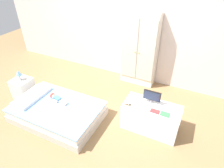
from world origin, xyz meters
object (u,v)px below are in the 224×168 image
bed (58,112)px  wardrobe (139,50)px  tv_stand (151,117)px  book_green (165,114)px  nightstand (23,88)px  book_red (155,111)px  doll (56,98)px  tv_monitor (152,96)px  table_lamp (18,73)px  rocking_horse_toy (128,102)px

bed → wardrobe: bearing=63.5°
tv_stand → book_green: size_ratio=6.67×
bed → nightstand: size_ratio=3.75×
tv_stand → book_red: book_red is taller
doll → book_green: bearing=7.3°
book_green → tv_monitor: bearing=146.7°
wardrobe → tv_stand: bearing=-61.8°
bed → table_lamp: 1.10m
doll → wardrobe: 1.89m
nightstand → tv_stand: size_ratio=0.45×
book_red → wardrobe: bearing=118.7°
tv_stand → book_red: bearing=-55.7°
bed → table_lamp: size_ratio=7.04×
nightstand → tv_monitor: bearing=7.8°
nightstand → bed: bearing=-11.5°
tv_stand → rocking_horse_toy: 0.47m
tv_monitor → rocking_horse_toy: size_ratio=2.21×
bed → doll: 0.25m
bed → book_red: book_red is taller
tv_monitor → book_red: tv_monitor is taller
wardrobe → book_red: size_ratio=11.31×
rocking_horse_toy → book_red: rocking_horse_toy is taller
doll → table_lamp: size_ratio=1.87×
nightstand → wardrobe: bearing=38.8°
book_green → bed: bearing=-167.8°
nightstand → book_green: (2.72, 0.17, 0.27)m
table_lamp → nightstand: bearing=0.0°
bed → nightstand: (-1.01, 0.20, 0.06)m
bed → doll: size_ratio=3.76×
tv_stand → book_red: (0.07, -0.10, 0.24)m
bed → tv_monitor: (1.46, 0.54, 0.46)m
doll → wardrobe: wardrobe is taller
rocking_horse_toy → book_green: rocking_horse_toy is taller
rocking_horse_toy → book_green: bearing=3.8°
wardrobe → tv_stand: wardrobe is taller
rocking_horse_toy → nightstand: bearing=-176.6°
bed → nightstand: nightstand is taller
wardrobe → book_green: (0.87, -1.32, -0.31)m
wardrobe → book_green: wardrobe is taller
doll → book_green: book_green is taller
book_red → tv_monitor: bearing=122.9°
doll → rocking_horse_toy: size_ratio=3.25×
tv_monitor → rocking_horse_toy: (-0.31, -0.21, -0.07)m
book_green → book_red: bearing=180.0°
table_lamp → wardrobe: bearing=38.8°
tv_stand → tv_monitor: size_ratio=3.30×
doll → rocking_horse_toy: bearing=8.8°
table_lamp → wardrobe: wardrobe is taller
nightstand → table_lamp: bearing=180.0°
nightstand → book_red: 2.59m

